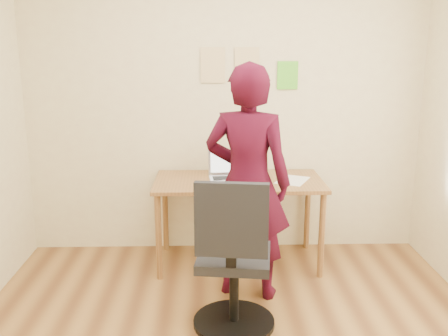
{
  "coord_description": "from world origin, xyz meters",
  "views": [
    {
      "loc": [
        -0.13,
        -2.63,
        1.84
      ],
      "look_at": [
        -0.03,
        0.95,
        0.95
      ],
      "focal_mm": 40.0,
      "sensor_mm": 36.0,
      "label": 1
    }
  ],
  "objects_px": {
    "phone": "(265,186)",
    "person": "(248,183)",
    "desk": "(239,190)",
    "laptop": "(228,172)",
    "office_chair": "(233,267)"
  },
  "relations": [
    {
      "from": "office_chair",
      "to": "phone",
      "type": "bearing_deg",
      "value": 78.78
    },
    {
      "from": "desk",
      "to": "laptop",
      "type": "height_order",
      "value": "laptop"
    },
    {
      "from": "office_chair",
      "to": "person",
      "type": "bearing_deg",
      "value": 83.84
    },
    {
      "from": "desk",
      "to": "phone",
      "type": "distance_m",
      "value": 0.29
    },
    {
      "from": "person",
      "to": "desk",
      "type": "bearing_deg",
      "value": -70.44
    },
    {
      "from": "laptop",
      "to": "person",
      "type": "relative_size",
      "value": 0.19
    },
    {
      "from": "desk",
      "to": "person",
      "type": "height_order",
      "value": "person"
    },
    {
      "from": "laptop",
      "to": "person",
      "type": "xyz_separation_m",
      "value": [
        0.13,
        -0.61,
        0.08
      ]
    },
    {
      "from": "laptop",
      "to": "phone",
      "type": "relative_size",
      "value": 2.22
    },
    {
      "from": "phone",
      "to": "person",
      "type": "height_order",
      "value": "person"
    },
    {
      "from": "person",
      "to": "office_chair",
      "type": "bearing_deg",
      "value": 92.38
    },
    {
      "from": "laptop",
      "to": "office_chair",
      "type": "xyz_separation_m",
      "value": [
        -0.0,
        -1.13,
        -0.34
      ]
    },
    {
      "from": "phone",
      "to": "desk",
      "type": "bearing_deg",
      "value": 101.97
    },
    {
      "from": "phone",
      "to": "office_chair",
      "type": "relative_size",
      "value": 0.14
    },
    {
      "from": "desk",
      "to": "office_chair",
      "type": "distance_m",
      "value": 1.08
    }
  ]
}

